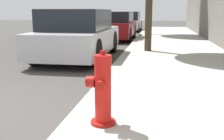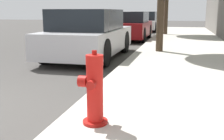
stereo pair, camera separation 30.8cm
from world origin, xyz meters
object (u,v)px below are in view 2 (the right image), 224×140
(parked_car_near, at_px, (89,35))
(parked_car_mid, at_px, (129,26))
(fire_hydrant, at_px, (94,90))
(parked_car_far, at_px, (145,22))

(parked_car_near, xyz_separation_m, parked_car_mid, (0.17, 5.64, -0.03))
(fire_hydrant, xyz_separation_m, parked_car_near, (-1.75, 5.13, 0.17))
(parked_car_near, bearing_deg, fire_hydrant, -71.20)
(fire_hydrant, bearing_deg, parked_car_near, 108.80)
(fire_hydrant, bearing_deg, parked_car_far, 95.32)
(fire_hydrant, height_order, parked_car_far, parked_car_far)
(parked_car_near, bearing_deg, parked_car_far, 89.34)
(fire_hydrant, xyz_separation_m, parked_car_far, (-1.60, 17.25, 0.13))
(parked_car_far, bearing_deg, fire_hydrant, -84.68)
(parked_car_mid, bearing_deg, parked_car_near, -91.77)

